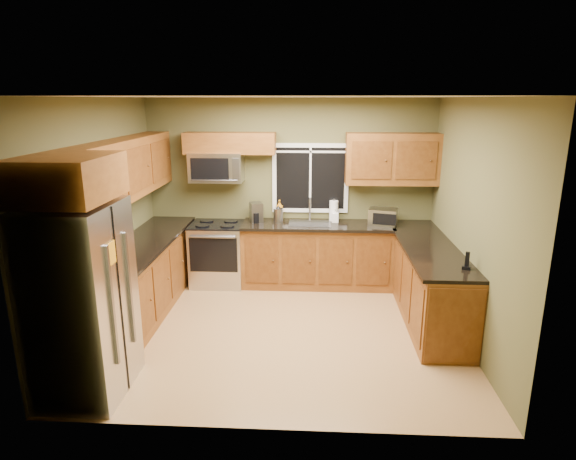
# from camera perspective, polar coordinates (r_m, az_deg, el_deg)

# --- Properties ---
(floor) EXTENTS (4.20, 4.20, 0.00)m
(floor) POSITION_cam_1_polar(r_m,az_deg,el_deg) (5.89, -0.69, -11.76)
(floor) COLOR #A17646
(floor) RESTS_ON ground
(ceiling) EXTENTS (4.20, 4.20, 0.00)m
(ceiling) POSITION_cam_1_polar(r_m,az_deg,el_deg) (5.25, -0.78, 15.51)
(ceiling) COLOR white
(ceiling) RESTS_ON back_wall
(back_wall) EXTENTS (4.20, 0.00, 4.20)m
(back_wall) POSITION_cam_1_polar(r_m,az_deg,el_deg) (7.17, 0.24, 4.60)
(back_wall) COLOR brown
(back_wall) RESTS_ON ground
(front_wall) EXTENTS (4.20, 0.00, 4.20)m
(front_wall) POSITION_cam_1_polar(r_m,az_deg,el_deg) (3.70, -2.61, -5.78)
(front_wall) COLOR brown
(front_wall) RESTS_ON ground
(left_wall) EXTENTS (0.00, 3.60, 3.60)m
(left_wall) POSITION_cam_1_polar(r_m,az_deg,el_deg) (5.93, -21.41, 1.27)
(left_wall) COLOR brown
(left_wall) RESTS_ON ground
(right_wall) EXTENTS (0.00, 3.60, 3.60)m
(right_wall) POSITION_cam_1_polar(r_m,az_deg,el_deg) (5.68, 20.93, 0.72)
(right_wall) COLOR brown
(right_wall) RESTS_ON ground
(window) EXTENTS (1.12, 0.03, 1.02)m
(window) POSITION_cam_1_polar(r_m,az_deg,el_deg) (7.11, 2.66, 6.15)
(window) COLOR white
(window) RESTS_ON back_wall
(base_cabinets_left) EXTENTS (0.60, 2.65, 0.90)m
(base_cabinets_left) POSITION_cam_1_polar(r_m,az_deg,el_deg) (6.50, -16.53, -5.44)
(base_cabinets_left) COLOR brown
(base_cabinets_left) RESTS_ON ground
(countertop_left) EXTENTS (0.65, 2.65, 0.04)m
(countertop_left) POSITION_cam_1_polar(r_m,az_deg,el_deg) (6.34, -16.63, -1.47)
(countertop_left) COLOR black
(countertop_left) RESTS_ON base_cabinets_left
(base_cabinets_back) EXTENTS (2.17, 0.60, 0.90)m
(base_cabinets_back) POSITION_cam_1_polar(r_m,az_deg,el_deg) (7.10, 3.46, -3.05)
(base_cabinets_back) COLOR brown
(base_cabinets_back) RESTS_ON ground
(countertop_back) EXTENTS (2.17, 0.65, 0.04)m
(countertop_back) POSITION_cam_1_polar(r_m,az_deg,el_deg) (6.94, 3.52, 0.57)
(countertop_back) COLOR black
(countertop_back) RESTS_ON base_cabinets_back
(base_cabinets_peninsula) EXTENTS (0.60, 2.52, 0.90)m
(base_cabinets_peninsula) POSITION_cam_1_polar(r_m,az_deg,el_deg) (6.36, 16.13, -5.87)
(base_cabinets_peninsula) COLOR brown
(base_cabinets_peninsula) RESTS_ON ground
(countertop_peninsula) EXTENTS (0.65, 2.50, 0.04)m
(countertop_peninsula) POSITION_cam_1_polar(r_m,az_deg,el_deg) (6.21, 16.21, -1.79)
(countertop_peninsula) COLOR black
(countertop_peninsula) RESTS_ON base_cabinets_peninsula
(upper_cabinets_left) EXTENTS (0.33, 2.65, 0.72)m
(upper_cabinets_left) POSITION_cam_1_polar(r_m,az_deg,el_deg) (6.21, -18.69, 6.91)
(upper_cabinets_left) COLOR brown
(upper_cabinets_left) RESTS_ON left_wall
(upper_cabinets_back_left) EXTENTS (1.30, 0.33, 0.30)m
(upper_cabinets_back_left) POSITION_cam_1_polar(r_m,az_deg,el_deg) (7.00, -6.90, 10.19)
(upper_cabinets_back_left) COLOR brown
(upper_cabinets_back_left) RESTS_ON back_wall
(upper_cabinets_back_right) EXTENTS (1.30, 0.33, 0.72)m
(upper_cabinets_back_right) POSITION_cam_1_polar(r_m,az_deg,el_deg) (7.01, 12.23, 8.23)
(upper_cabinets_back_right) COLOR brown
(upper_cabinets_back_right) RESTS_ON back_wall
(upper_cabinet_over_fridge) EXTENTS (0.72, 0.90, 0.38)m
(upper_cabinet_over_fridge) POSITION_cam_1_polar(r_m,az_deg,el_deg) (4.51, -24.75, 5.61)
(upper_cabinet_over_fridge) COLOR brown
(upper_cabinet_over_fridge) RESTS_ON left_wall
(refrigerator) EXTENTS (0.74, 0.90, 1.80)m
(refrigerator) POSITION_cam_1_polar(r_m,az_deg,el_deg) (4.80, -23.24, -7.78)
(refrigerator) COLOR #B7B7BC
(refrigerator) RESTS_ON ground
(range) EXTENTS (0.76, 0.69, 0.94)m
(range) POSITION_cam_1_polar(r_m,az_deg,el_deg) (7.20, -8.29, -2.76)
(range) COLOR #B7B7BC
(range) RESTS_ON ground
(microwave) EXTENTS (0.76, 0.41, 0.42)m
(microwave) POSITION_cam_1_polar(r_m,az_deg,el_deg) (7.05, -8.47, 7.38)
(microwave) COLOR #B7B7BC
(microwave) RESTS_ON back_wall
(sink) EXTENTS (0.60, 0.42, 0.36)m
(sink) POSITION_cam_1_polar(r_m,az_deg,el_deg) (6.95, 2.58, 0.88)
(sink) COLOR slate
(sink) RESTS_ON countertop_back
(toaster_oven) EXTENTS (0.45, 0.39, 0.24)m
(toaster_oven) POSITION_cam_1_polar(r_m,az_deg,el_deg) (6.96, 11.20, 1.53)
(toaster_oven) COLOR #B7B7BC
(toaster_oven) RESTS_ON countertop_back
(coffee_maker) EXTENTS (0.22, 0.26, 0.28)m
(coffee_maker) POSITION_cam_1_polar(r_m,az_deg,el_deg) (7.03, -3.79, 2.03)
(coffee_maker) COLOR slate
(coffee_maker) RESTS_ON countertop_back
(kettle) EXTENTS (0.15, 0.15, 0.25)m
(kettle) POSITION_cam_1_polar(r_m,az_deg,el_deg) (6.98, -1.15, 1.84)
(kettle) COLOR #B7B7BC
(kettle) RESTS_ON countertop_back
(paper_towel_roll) EXTENTS (0.13, 0.13, 0.33)m
(paper_towel_roll) POSITION_cam_1_polar(r_m,az_deg,el_deg) (7.10, 5.43, 2.29)
(paper_towel_roll) COLOR white
(paper_towel_roll) RESTS_ON countertop_back
(soap_bottle_a) EXTENTS (0.12, 0.12, 0.30)m
(soap_bottle_a) POSITION_cam_1_polar(r_m,az_deg,el_deg) (7.13, -1.01, 2.40)
(soap_bottle_a) COLOR orange
(soap_bottle_a) RESTS_ON countertop_back
(soap_bottle_b) EXTENTS (0.09, 0.10, 0.21)m
(soap_bottle_b) POSITION_cam_1_polar(r_m,az_deg,el_deg) (7.02, 5.61, 1.75)
(soap_bottle_b) COLOR white
(soap_bottle_b) RESTS_ON countertop_back
(cordless_phone) EXTENTS (0.11, 0.11, 0.19)m
(cordless_phone) POSITION_cam_1_polar(r_m,az_deg,el_deg) (5.42, 20.44, -3.79)
(cordless_phone) COLOR black
(cordless_phone) RESTS_ON countertop_peninsula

